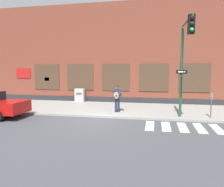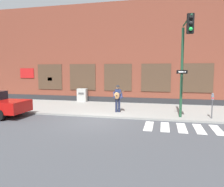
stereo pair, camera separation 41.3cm
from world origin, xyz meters
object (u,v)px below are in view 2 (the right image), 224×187
object	(u,v)px
busker	(118,97)
parking_meter	(212,102)
traffic_light	(185,53)
utility_box	(82,95)

from	to	relation	value
busker	parking_meter	size ratio (longest dim) A/B	1.21
busker	traffic_light	world-z (taller)	traffic_light
parking_meter	utility_box	size ratio (longest dim) A/B	1.26
traffic_light	parking_meter	distance (m)	3.26
busker	utility_box	world-z (taller)	busker
busker	traffic_light	distance (m)	4.94
parking_meter	utility_box	world-z (taller)	parking_meter
traffic_light	utility_box	size ratio (longest dim) A/B	4.61
utility_box	traffic_light	bearing A→B (deg)	-34.96
parking_meter	traffic_light	bearing A→B (deg)	-149.15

